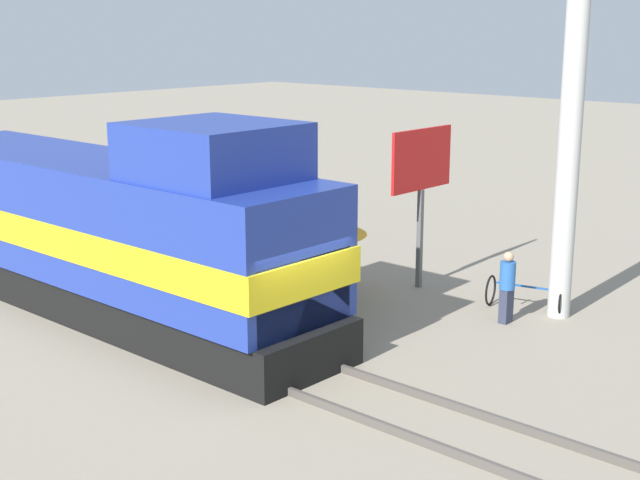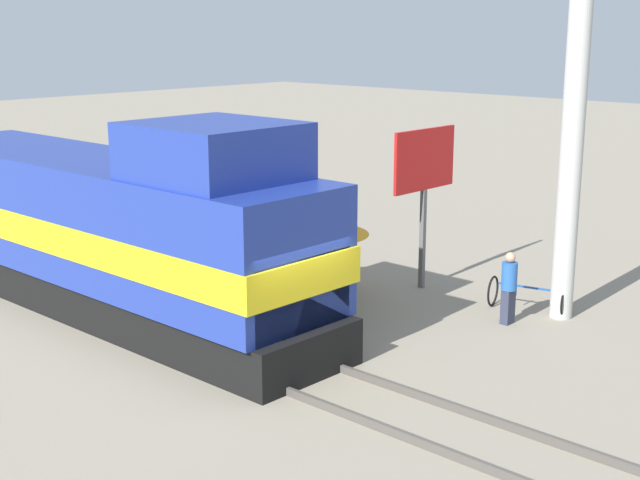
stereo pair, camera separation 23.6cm
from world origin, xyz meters
name	(u,v)px [view 2 (the right image)]	position (x,y,z in m)	size (l,w,h in m)	color
ground_plane	(279,370)	(0.00, 0.00, 0.00)	(120.00, 120.00, 0.00)	gray
rail_near	(252,377)	(-0.72, 0.00, 0.07)	(0.08, 35.19, 0.15)	#4C4742
rail_far	(306,356)	(0.72, 0.00, 0.07)	(0.08, 35.19, 0.15)	#4C4742
locomotive	(111,230)	(0.00, 5.33, 1.89)	(2.94, 13.36, 4.56)	black
utility_pole	(575,105)	(6.49, -2.38, 4.72)	(1.80, 0.49, 9.35)	#B2B2AD
vendor_umbrella	(314,222)	(3.66, 2.52, 1.90)	(2.56, 2.56, 2.19)	#4C4C4C
billboard_sign	(424,169)	(6.22, 1.28, 2.98)	(2.29, 0.12, 3.94)	#595959
shrub_cluster	(323,289)	(3.21, 1.83, 0.52)	(1.03, 1.03, 1.03)	#388C38
person_bystander	(509,286)	(5.29, -1.74, 0.86)	(0.34, 0.34, 1.61)	#2D3347
bicycle	(528,296)	(6.35, -1.63, 0.37)	(1.10, 1.84, 0.72)	black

